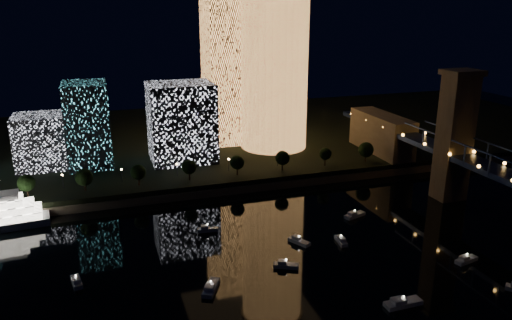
# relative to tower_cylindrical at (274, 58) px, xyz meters

# --- Properties ---
(ground) EXTENTS (520.00, 520.00, 0.00)m
(ground) POSITION_rel_tower_cylindrical_xyz_m (-19.25, -124.62, -48.49)
(ground) COLOR black
(ground) RESTS_ON ground
(far_bank) EXTENTS (420.00, 160.00, 5.00)m
(far_bank) POSITION_rel_tower_cylindrical_xyz_m (-19.25, 35.38, -45.99)
(far_bank) COLOR black
(far_bank) RESTS_ON ground
(seawall) EXTENTS (420.00, 6.00, 3.00)m
(seawall) POSITION_rel_tower_cylindrical_xyz_m (-19.25, -42.62, -46.99)
(seawall) COLOR #6B5E4C
(seawall) RESTS_ON ground
(tower_cylindrical) EXTENTS (34.00, 34.00, 86.73)m
(tower_cylindrical) POSITION_rel_tower_cylindrical_xyz_m (0.00, 0.00, 0.00)
(tower_cylindrical) COLOR #F9A14F
(tower_cylindrical) RESTS_ON far_bank
(tower_rectangular) EXTENTS (23.74, 23.74, 75.54)m
(tower_rectangular) POSITION_rel_tower_cylindrical_xyz_m (-17.54, 17.29, -5.72)
(tower_rectangular) COLOR #F9A14F
(tower_rectangular) RESTS_ON far_bank
(midrise_blocks) EXTENTS (114.24, 30.86, 36.30)m
(midrise_blocks) POSITION_rel_tower_cylindrical_xyz_m (-85.19, -4.83, -27.57)
(midrise_blocks) COLOR white
(midrise_blocks) RESTS_ON far_bank
(motorboats) EXTENTS (116.61, 77.79, 2.78)m
(motorboats) POSITION_rel_tower_cylindrical_xyz_m (-28.81, -115.87, -47.68)
(motorboats) COLOR silver
(motorboats) RESTS_ON ground
(esplanade_trees) EXTENTS (166.23, 6.88, 8.94)m
(esplanade_trees) POSITION_rel_tower_cylindrical_xyz_m (-47.61, -36.62, -38.02)
(esplanade_trees) COLOR black
(esplanade_trees) RESTS_ON far_bank
(street_lamps) EXTENTS (132.70, 0.70, 5.65)m
(street_lamps) POSITION_rel_tower_cylindrical_xyz_m (-53.25, -30.62, -39.47)
(street_lamps) COLOR black
(street_lamps) RESTS_ON far_bank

